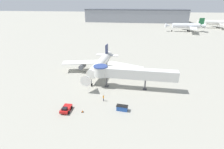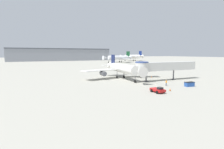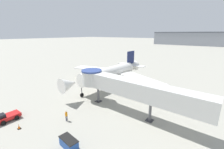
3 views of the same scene
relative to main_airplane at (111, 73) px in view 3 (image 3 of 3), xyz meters
The scene contains 9 objects.
ground_plane 3.63m from the main_airplane, 161.06° to the right, with size 800.00×800.00×0.00m, color #9E9B8E.
main_airplane is the anchor object (origin of this frame).
jet_bridge 13.93m from the main_airplane, 41.70° to the right, with size 23.85×4.09×6.45m.
pushback_tug_red 23.57m from the main_airplane, 98.33° to the right, with size 2.23×3.53×1.39m.
service_container_blue 23.14m from the main_airplane, 65.57° to the right, with size 2.81×1.56×1.25m.
traffic_cone_starboard_wing 12.13m from the main_airplane, ahead, with size 0.40×0.40×0.67m.
traffic_cone_apron_front 23.21m from the main_airplane, 88.75° to the right, with size 0.48×0.48×0.78m.
ground_crew_marshaller 18.16m from the main_airplane, 75.87° to the right, with size 0.27×0.37×1.75m.
terminal_building 175.20m from the main_airplane, 87.29° to the left, with size 121.71×28.37×15.25m.
Camera 3 is at (23.14, -30.02, 13.64)m, focal length 24.00 mm.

